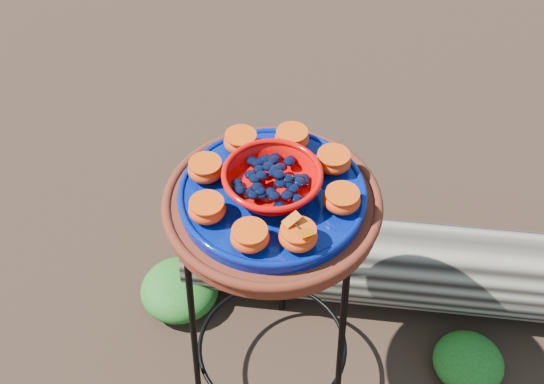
# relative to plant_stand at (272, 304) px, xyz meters

# --- Properties ---
(ground) EXTENTS (60.00, 60.00, 0.00)m
(ground) POSITION_rel_plant_stand_xyz_m (0.00, 0.00, -0.35)
(ground) COLOR black
(plant_stand) EXTENTS (0.44, 0.44, 0.70)m
(plant_stand) POSITION_rel_plant_stand_xyz_m (0.00, 0.00, 0.00)
(plant_stand) COLOR black
(plant_stand) RESTS_ON ground
(terracotta_saucer) EXTENTS (0.46, 0.46, 0.04)m
(terracotta_saucer) POSITION_rel_plant_stand_xyz_m (0.00, 0.00, 0.37)
(terracotta_saucer) COLOR #49140A
(terracotta_saucer) RESTS_ON plant_stand
(cobalt_plate) EXTENTS (0.39, 0.39, 0.03)m
(cobalt_plate) POSITION_rel_plant_stand_xyz_m (0.00, 0.00, 0.40)
(cobalt_plate) COLOR #03034F
(cobalt_plate) RESTS_ON terracotta_saucer
(red_bowl) EXTENTS (0.20, 0.20, 0.05)m
(red_bowl) POSITION_rel_plant_stand_xyz_m (0.00, 0.00, 0.44)
(red_bowl) COLOR #C70503
(red_bowl) RESTS_ON cobalt_plate
(glass_gems) EXTENTS (0.15, 0.15, 0.03)m
(glass_gems) POSITION_rel_plant_stand_xyz_m (0.00, 0.00, 0.48)
(glass_gems) COLOR black
(glass_gems) RESTS_ON red_bowl
(orange_half_0) EXTENTS (0.08, 0.08, 0.04)m
(orange_half_0) POSITION_rel_plant_stand_xyz_m (0.07, -0.13, 0.43)
(orange_half_0) COLOR red
(orange_half_0) RESTS_ON cobalt_plate
(orange_half_1) EXTENTS (0.08, 0.08, 0.04)m
(orange_half_1) POSITION_rel_plant_stand_xyz_m (0.14, -0.02, 0.43)
(orange_half_1) COLOR red
(orange_half_1) RESTS_ON cobalt_plate
(orange_half_2) EXTENTS (0.08, 0.08, 0.04)m
(orange_half_2) POSITION_rel_plant_stand_xyz_m (0.12, 0.09, 0.43)
(orange_half_2) COLOR red
(orange_half_2) RESTS_ON cobalt_plate
(orange_half_3) EXTENTS (0.08, 0.08, 0.04)m
(orange_half_3) POSITION_rel_plant_stand_xyz_m (0.02, 0.14, 0.43)
(orange_half_3) COLOR red
(orange_half_3) RESTS_ON cobalt_plate
(orange_half_4) EXTENTS (0.08, 0.08, 0.04)m
(orange_half_4) POSITION_rel_plant_stand_xyz_m (-0.09, 0.12, 0.43)
(orange_half_4) COLOR red
(orange_half_4) RESTS_ON cobalt_plate
(orange_half_5) EXTENTS (0.08, 0.08, 0.04)m
(orange_half_5) POSITION_rel_plant_stand_xyz_m (-0.14, 0.02, 0.43)
(orange_half_5) COLOR red
(orange_half_5) RESTS_ON cobalt_plate
(orange_half_6) EXTENTS (0.08, 0.08, 0.04)m
(orange_half_6) POSITION_rel_plant_stand_xyz_m (-0.12, -0.09, 0.43)
(orange_half_6) COLOR red
(orange_half_6) RESTS_ON cobalt_plate
(orange_half_7) EXTENTS (0.08, 0.08, 0.04)m
(orange_half_7) POSITION_rel_plant_stand_xyz_m (-0.02, -0.14, 0.43)
(orange_half_7) COLOR red
(orange_half_7) RESTS_ON cobalt_plate
(butterfly) EXTENTS (0.09, 0.09, 0.01)m
(butterfly) POSITION_rel_plant_stand_xyz_m (0.07, -0.13, 0.46)
(butterfly) COLOR #C04D06
(butterfly) RESTS_ON orange_half_0
(driftwood_log) EXTENTS (1.44, 0.40, 0.27)m
(driftwood_log) POSITION_rel_plant_stand_xyz_m (0.41, 0.34, -0.22)
(driftwood_log) COLOR black
(driftwood_log) RESTS_ON ground
(foliage_left) EXTENTS (0.24, 0.24, 0.12)m
(foliage_left) POSITION_rel_plant_stand_xyz_m (-0.32, 0.21, -0.29)
(foliage_left) COLOR #154717
(foliage_left) RESTS_ON ground
(foliage_right) EXTENTS (0.20, 0.20, 0.10)m
(foliage_right) POSITION_rel_plant_stand_xyz_m (0.55, 0.08, -0.30)
(foliage_right) COLOR #154717
(foliage_right) RESTS_ON ground
(foliage_back) EXTENTS (0.27, 0.27, 0.13)m
(foliage_back) POSITION_rel_plant_stand_xyz_m (-0.21, 0.54, -0.28)
(foliage_back) COLOR #154717
(foliage_back) RESTS_ON ground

